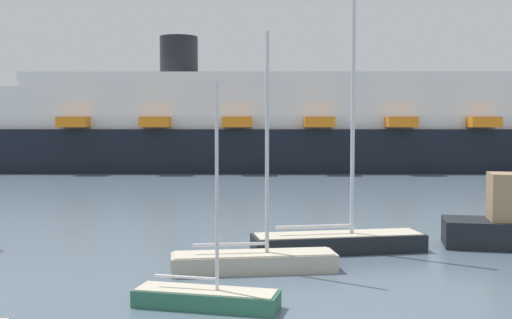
# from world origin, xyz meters

# --- Properties ---
(sailboat_0) EXTENTS (5.88, 1.94, 8.37)m
(sailboat_0) POSITION_xyz_m (-0.36, 7.86, 0.44)
(sailboat_0) COLOR #BCB29E
(sailboat_0) RESTS_ON ground_plane
(sailboat_1) EXTENTS (7.12, 2.59, 10.56)m
(sailboat_1) POSITION_xyz_m (3.16, 10.99, 0.54)
(sailboat_1) COLOR black
(sailboat_1) RESTS_ON ground_plane
(sailboat_2) EXTENTS (4.26, 2.14, 6.33)m
(sailboat_2) POSITION_xyz_m (-1.85, 3.60, 0.34)
(sailboat_2) COLOR #2D6B51
(sailboat_2) RESTS_ON ground_plane
(cruise_ship) EXTENTS (82.71, 15.82, 14.56)m
(cruise_ship) POSITION_xyz_m (7.69, 54.35, 4.67)
(cruise_ship) COLOR black
(cruise_ship) RESTS_ON ground_plane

